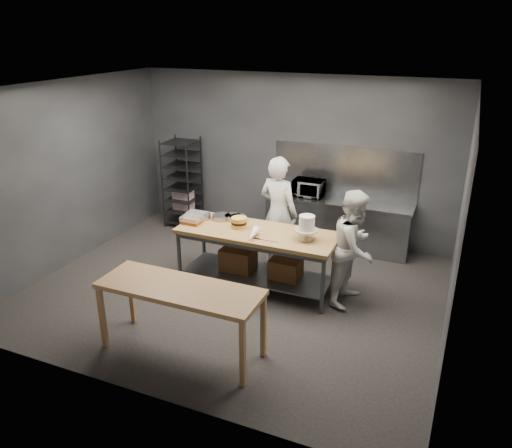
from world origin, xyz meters
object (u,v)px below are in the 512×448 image
at_px(layer_cake, 239,222).
at_px(microwave, 308,188).
at_px(near_counter, 180,293).
at_px(frosted_cake_stand, 307,225).
at_px(chef_right, 354,248).
at_px(chef_behind, 278,213).
at_px(speed_rack, 182,183).
at_px(work_table, 258,252).

bearing_deg(layer_cake, microwave, 75.48).
distance_m(near_counter, microwave, 3.85).
bearing_deg(frosted_cake_stand, chef_right, 14.29).
xyz_separation_m(chef_behind, chef_right, (1.39, -0.65, -0.10)).
height_order(speed_rack, microwave, speed_rack).
bearing_deg(frosted_cake_stand, work_table, 176.48).
height_order(chef_behind, frosted_cake_stand, chef_behind).
xyz_separation_m(near_counter, frosted_cake_stand, (0.97, 1.86, 0.33)).
xyz_separation_m(near_counter, speed_rack, (-2.19, 3.75, 0.04)).
height_order(near_counter, microwave, microwave).
bearing_deg(work_table, chef_behind, 86.90).
relative_size(chef_behind, chef_right, 1.11).
xyz_separation_m(work_table, frosted_cake_stand, (0.77, -0.05, 0.57)).
xyz_separation_m(work_table, layer_cake, (-0.31, 0.01, 0.43)).
bearing_deg(chef_behind, frosted_cake_stand, 144.60).
bearing_deg(microwave, chef_right, -55.17).
bearing_deg(chef_right, chef_behind, 73.86).
relative_size(work_table, speed_rack, 1.37).
height_order(near_counter, frosted_cake_stand, frosted_cake_stand).
height_order(microwave, layer_cake, microwave).
height_order(near_counter, layer_cake, layer_cake).
height_order(chef_right, layer_cake, chef_right).
relative_size(speed_rack, chef_behind, 0.93).
relative_size(work_table, chef_right, 1.42).
relative_size(chef_behind, frosted_cake_stand, 5.12).
bearing_deg(work_table, microwave, 84.46).
height_order(work_table, speed_rack, speed_rack).
height_order(speed_rack, chef_right, speed_rack).
height_order(work_table, microwave, microwave).
distance_m(near_counter, chef_right, 2.60).
height_order(speed_rack, frosted_cake_stand, speed_rack).
bearing_deg(chef_behind, chef_right, 167.79).
xyz_separation_m(chef_right, frosted_cake_stand, (-0.66, -0.17, 0.30)).
bearing_deg(chef_behind, layer_cake, 78.41).
xyz_separation_m(work_table, chef_right, (1.43, 0.12, 0.27)).
height_order(speed_rack, layer_cake, speed_rack).
bearing_deg(speed_rack, frosted_cake_stand, -30.73).
height_order(near_counter, chef_behind, chef_behind).
height_order(work_table, near_counter, work_table).
bearing_deg(speed_rack, microwave, 1.78).
distance_m(work_table, near_counter, 1.94).
height_order(chef_right, frosted_cake_stand, chef_right).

